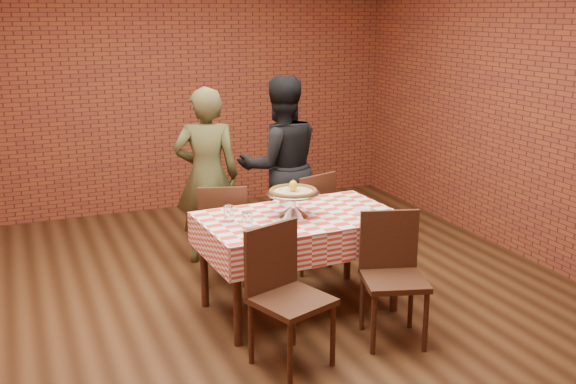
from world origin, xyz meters
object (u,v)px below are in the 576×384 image
object	(u,v)px
pizza	(293,192)
chair_far_right	(303,220)
pizza_stand	(293,204)
chair_near_left	(292,300)
diner_olive	(207,176)
condiment_caddy	(282,195)
chair_near_right	(394,281)
table	(299,263)
water_glass_left	(247,221)
water_glass_right	(229,214)
chair_far_left	(223,232)
diner_black	(281,166)

from	to	relation	value
pizza	chair_far_right	size ratio (longest dim) A/B	0.40
pizza_stand	chair_near_left	xyz separation A→B (m)	(-0.34, -0.77, -0.39)
chair_far_right	diner_olive	xyz separation A→B (m)	(-0.74, 0.48, 0.36)
pizza_stand	chair_near_left	distance (m)	0.92
condiment_caddy	chair_near_right	distance (m)	1.19
chair_near_left	chair_near_right	xyz separation A→B (m)	(0.78, 0.04, -0.01)
pizza_stand	table	bearing A→B (deg)	-4.04
water_glass_left	water_glass_right	world-z (taller)	same
table	pizza_stand	bearing A→B (deg)	175.96
pizza	chair_near_right	size ratio (longest dim) A/B	0.40
water_glass_left	chair_far_left	distance (m)	0.99
table	condiment_caddy	distance (m)	0.56
chair_far_left	water_glass_right	bearing A→B (deg)	93.51
condiment_caddy	chair_far_right	bearing A→B (deg)	37.82
pizza	diner_olive	size ratio (longest dim) A/B	0.22
chair_near_left	diner_olive	xyz separation A→B (m)	(0.03, 2.04, 0.34)
table	water_glass_right	distance (m)	0.70
pizza_stand	diner_black	distance (m)	1.31
water_glass_left	water_glass_right	bearing A→B (deg)	110.36
chair_near_left	diner_black	distance (m)	2.18
water_glass_left	condiment_caddy	xyz separation A→B (m)	(0.45, 0.47, 0.02)
chair_far_left	chair_far_right	bearing A→B (deg)	-160.47
water_glass_left	chair_near_left	world-z (taller)	chair_near_left
pizza_stand	condiment_caddy	size ratio (longest dim) A/B	2.66
chair_near_left	chair_far_left	world-z (taller)	chair_near_left
pizza_stand	condiment_caddy	world-z (taller)	pizza_stand
water_glass_right	chair_far_right	size ratio (longest dim) A/B	0.14
chair_near_left	chair_far_right	world-z (taller)	chair_near_left
water_glass_left	chair_far_right	xyz separation A→B (m)	(0.85, 0.95, -0.37)
diner_black	diner_olive	bearing A→B (deg)	2.28
pizza	water_glass_left	world-z (taller)	pizza
condiment_caddy	diner_olive	size ratio (longest dim) A/B	0.09
pizza	chair_far_right	distance (m)	1.03
condiment_caddy	water_glass_right	bearing A→B (deg)	-164.70
diner_black	chair_near_left	bearing A→B (deg)	74.71
table	chair_near_left	bearing A→B (deg)	-116.52
diner_black	chair_far_right	bearing A→B (deg)	99.39
pizza	chair_near_right	xyz separation A→B (m)	(0.44, -0.73, -0.50)
chair_far_left	diner_black	size ratio (longest dim) A/B	0.52
chair_far_left	diner_black	bearing A→B (deg)	-129.13
chair_near_left	water_glass_right	bearing A→B (deg)	81.08
table	chair_near_right	bearing A→B (deg)	-61.40
diner_olive	chair_near_right	bearing A→B (deg)	125.27
chair_near_left	diner_black	size ratio (longest dim) A/B	0.55
table	diner_olive	distance (m)	1.39
water_glass_left	water_glass_right	xyz separation A→B (m)	(-0.07, 0.20, 0.00)
table	chair_far_left	bearing A→B (deg)	115.55
condiment_caddy	chair_near_right	size ratio (longest dim) A/B	0.17
table	chair_far_right	world-z (taller)	chair_far_right
condiment_caddy	chair_near_right	xyz separation A→B (m)	(0.41, -1.05, -0.39)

